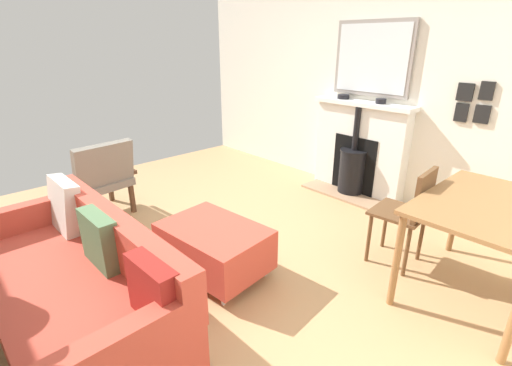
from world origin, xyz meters
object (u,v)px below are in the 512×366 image
object	(u,v)px
mantel_bowl_near	(343,96)
dining_chair_near_fireplace	(410,209)
dining_table	(489,216)
fireplace	(358,154)
armchair_accent	(99,176)
ottoman	(214,245)
sofa	(78,284)
mantel_bowl_far	(381,101)

from	to	relation	value
mantel_bowl_near	dining_chair_near_fireplace	size ratio (longest dim) A/B	0.17
dining_table	dining_chair_near_fireplace	bearing A→B (deg)	-90.72
fireplace	mantel_bowl_near	bearing A→B (deg)	-91.01
dining_table	dining_chair_near_fireplace	xyz separation A→B (m)	(-0.01, -0.54, -0.14)
dining_table	dining_chair_near_fireplace	distance (m)	0.56
armchair_accent	mantel_bowl_near	bearing A→B (deg)	155.81
ottoman	dining_chair_near_fireplace	size ratio (longest dim) A/B	1.04
sofa	armchair_accent	xyz separation A→B (m)	(-0.74, -1.55, 0.12)
fireplace	ottoman	size ratio (longest dim) A/B	1.39
mantel_bowl_far	armchair_accent	bearing A→B (deg)	-32.63
mantel_bowl_near	dining_chair_near_fireplace	distance (m)	1.92
fireplace	mantel_bowl_far	size ratio (longest dim) A/B	10.63
armchair_accent	dining_chair_near_fireplace	distance (m)	3.01
fireplace	mantel_bowl_far	distance (m)	0.70
sofa	dining_chair_near_fireplace	size ratio (longest dim) A/B	2.17
mantel_bowl_far	armchair_accent	world-z (taller)	mantel_bowl_far
mantel_bowl_near	dining_table	size ratio (longest dim) A/B	0.12
fireplace	ottoman	xyz separation A→B (m)	(2.32, 0.20, -0.25)
armchair_accent	dining_chair_near_fireplace	size ratio (longest dim) A/B	0.98
dining_table	sofa	bearing A→B (deg)	-35.82
fireplace	mantel_bowl_near	xyz separation A→B (m)	(-0.00, -0.28, 0.66)
fireplace	dining_chair_near_fireplace	world-z (taller)	fireplace
mantel_bowl_near	ottoman	distance (m)	2.54
sofa	dining_chair_near_fireplace	distance (m)	2.49
mantel_bowl_far	armchair_accent	distance (m)	3.15
fireplace	armchair_accent	distance (m)	2.95
sofa	armchair_accent	world-z (taller)	armchair_accent
sofa	dining_table	xyz separation A→B (m)	(-2.23, 1.61, 0.32)
ottoman	armchair_accent	xyz separation A→B (m)	(0.26, -1.64, 0.21)
mantel_bowl_near	dining_chair_near_fireplace	world-z (taller)	mantel_bowl_near
mantel_bowl_near	mantel_bowl_far	xyz separation A→B (m)	(0.00, 0.49, 0.00)
fireplace	dining_table	xyz separation A→B (m)	(1.09, 1.72, 0.16)
mantel_bowl_far	sofa	bearing A→B (deg)	-1.88
sofa	armchair_accent	distance (m)	1.72
sofa	mantel_bowl_far	bearing A→B (deg)	178.12
armchair_accent	dining_chair_near_fireplace	bearing A→B (deg)	119.82
fireplace	armchair_accent	world-z (taller)	fireplace
sofa	armchair_accent	size ratio (longest dim) A/B	2.21
ottoman	dining_chair_near_fireplace	world-z (taller)	dining_chair_near_fireplace
fireplace	dining_chair_near_fireplace	distance (m)	1.60
ottoman	dining_chair_near_fireplace	bearing A→B (deg)	141.77
mantel_bowl_near	ottoman	xyz separation A→B (m)	(2.33, 0.48, -0.90)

